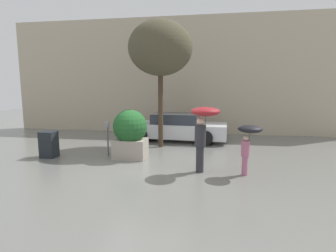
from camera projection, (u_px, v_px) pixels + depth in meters
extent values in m
plane|color=slate|center=(144.00, 168.00, 7.88)|extent=(40.00, 40.00, 0.00)
cube|color=#B7A88E|center=(175.00, 76.00, 13.79)|extent=(18.00, 0.30, 6.00)
cube|color=#9E9384|center=(131.00, 148.00, 8.94)|extent=(1.08, 0.82, 0.66)
sphere|color=#1E5123|center=(130.00, 127.00, 8.83)|extent=(1.15, 1.15, 1.15)
cylinder|color=#2D2D33|center=(200.00, 159.00, 7.43)|extent=(0.22, 0.22, 0.75)
cylinder|color=#2D2D33|center=(200.00, 136.00, 7.33)|extent=(0.31, 0.31, 0.60)
sphere|color=beige|center=(200.00, 121.00, 7.27)|extent=(0.20, 0.20, 0.20)
cylinder|color=#4C4C51|center=(205.00, 123.00, 7.21)|extent=(0.02, 0.02, 0.65)
ellipsoid|color=maroon|center=(205.00, 112.00, 7.16)|extent=(0.80, 0.80, 0.26)
cylinder|color=#B76684|center=(245.00, 166.00, 7.16)|extent=(0.16, 0.16, 0.54)
cylinder|color=#B76684|center=(245.00, 148.00, 7.09)|extent=(0.22, 0.22, 0.43)
sphere|color=beige|center=(246.00, 138.00, 7.05)|extent=(0.15, 0.15, 0.15)
cylinder|color=#4C4C51|center=(250.00, 139.00, 7.00)|extent=(0.02, 0.02, 0.52)
ellipsoid|color=black|center=(250.00, 129.00, 6.96)|extent=(0.65, 0.65, 0.21)
cube|color=silver|center=(176.00, 130.00, 11.95)|extent=(4.64, 1.94, 0.62)
cube|color=#2D333D|center=(176.00, 118.00, 11.88)|extent=(2.13, 1.54, 0.44)
cylinder|color=black|center=(141.00, 135.00, 11.48)|extent=(0.65, 0.26, 0.63)
cylinder|color=black|center=(151.00, 130.00, 13.09)|extent=(0.65, 0.26, 0.63)
cylinder|color=black|center=(205.00, 138.00, 10.86)|extent=(0.65, 0.26, 0.63)
cylinder|color=black|center=(208.00, 132.00, 12.47)|extent=(0.65, 0.26, 0.63)
cylinder|color=#423323|center=(161.00, 107.00, 10.47)|extent=(0.20, 0.20, 3.22)
ellipsoid|color=#4C4733|center=(160.00, 48.00, 10.14)|extent=(2.51, 2.51, 2.13)
cylinder|color=#595B60|center=(108.00, 142.00, 9.18)|extent=(0.05, 0.05, 1.00)
cylinder|color=gray|center=(107.00, 125.00, 9.10)|extent=(0.14, 0.14, 0.20)
cube|color=#1E2328|center=(49.00, 144.00, 9.01)|extent=(0.50, 0.44, 0.90)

